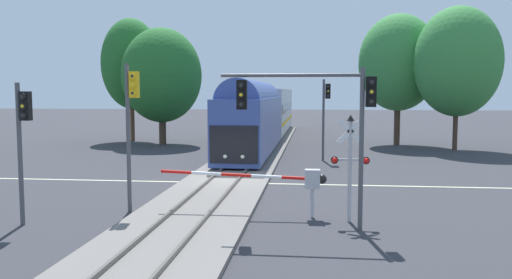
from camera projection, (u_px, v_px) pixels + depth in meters
ground_plane at (226, 183)px, 26.89m from camera, size 220.00×220.00×0.00m
road_centre_stripe at (226, 183)px, 26.89m from camera, size 44.00×0.20×0.01m
railway_track at (226, 181)px, 26.88m from camera, size 4.40×80.00×0.32m
commuter_train at (265, 112)px, 48.34m from camera, size 3.04×41.36×5.16m
crossing_gate_near at (292, 179)px, 19.45m from camera, size 6.29×0.40×1.80m
crossing_signal_mast at (350, 157)px, 18.61m from camera, size 1.36×0.44×3.85m
traffic_signal_median at (131, 113)px, 20.00m from camera, size 0.53×0.38×5.73m
traffic_signal_far_side at (326, 106)px, 35.10m from camera, size 0.53×0.38×5.49m
traffic_signal_near_right at (320, 108)px, 17.46m from camera, size 5.18×0.38×5.46m
traffic_signal_near_left at (22, 130)px, 18.05m from camera, size 0.53×0.38×4.97m
oak_far_right at (398, 63)px, 45.33m from camera, size 6.84×6.84×11.35m
pine_left_background at (131, 64)px, 48.94m from camera, size 5.52×5.52×11.48m
maple_right_background at (458, 62)px, 41.23m from camera, size 6.73×6.73×11.35m
oak_behind_train at (162, 75)px, 45.83m from camera, size 6.99×6.99×10.22m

